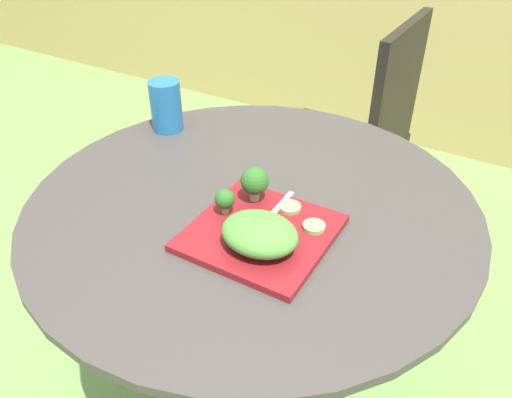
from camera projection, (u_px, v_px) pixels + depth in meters
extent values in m
cylinder|color=#423D38|center=(252.00, 202.00, 1.00)|extent=(0.90, 0.90, 0.02)
cylinder|color=#423D38|center=(252.00, 320.00, 1.20)|extent=(0.06, 0.06, 0.68)
cube|color=black|center=(332.00, 147.00, 1.79)|extent=(0.45, 0.45, 0.03)
cube|color=black|center=(397.00, 96.00, 1.56)|extent=(0.04, 0.42, 0.45)
cylinder|color=black|center=(306.00, 164.00, 2.11)|extent=(0.02, 0.02, 0.43)
cylinder|color=black|center=(263.00, 206.00, 1.86)|extent=(0.02, 0.02, 0.43)
cylinder|color=black|center=(387.00, 188.00, 1.96)|extent=(0.02, 0.02, 0.43)
cylinder|color=black|center=(353.00, 237.00, 1.71)|extent=(0.02, 0.02, 0.43)
cube|color=maroon|center=(261.00, 233.00, 0.89)|extent=(0.24, 0.24, 0.01)
cylinder|color=#236BA8|center=(166.00, 106.00, 1.21)|extent=(0.08, 0.08, 0.12)
cylinder|color=#1E5B8F|center=(167.00, 113.00, 1.22)|extent=(0.07, 0.07, 0.09)
cube|color=silver|center=(279.00, 207.00, 0.94)|extent=(0.01, 0.11, 0.00)
cube|color=silver|center=(260.00, 229.00, 0.88)|extent=(0.02, 0.04, 0.00)
ellipsoid|color=#519338|center=(260.00, 234.00, 0.83)|extent=(0.14, 0.11, 0.06)
cylinder|color=#99B770|center=(255.00, 195.00, 0.96)|extent=(0.02, 0.02, 0.02)
sphere|color=#2D6623|center=(255.00, 181.00, 0.94)|extent=(0.05, 0.05, 0.05)
cylinder|color=#99B770|center=(225.00, 209.00, 0.92)|extent=(0.01, 0.01, 0.02)
sphere|color=#2D6623|center=(225.00, 199.00, 0.91)|extent=(0.04, 0.04, 0.04)
cylinder|color=#8EB766|center=(290.00, 207.00, 0.94)|extent=(0.04, 0.04, 0.01)
cylinder|color=#8EB766|center=(314.00, 227.00, 0.89)|extent=(0.04, 0.04, 0.01)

